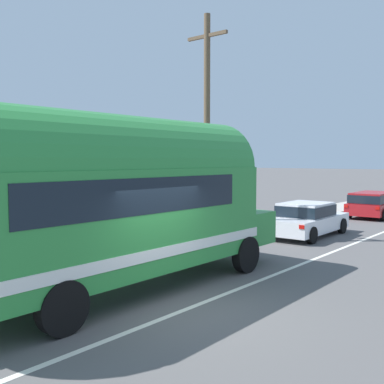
{
  "coord_description": "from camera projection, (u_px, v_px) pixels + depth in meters",
  "views": [
    {
      "loc": [
        5.96,
        -6.96,
        3.09
      ],
      "look_at": [
        -1.98,
        2.61,
        2.21
      ],
      "focal_mm": 42.34,
      "sensor_mm": 36.0,
      "label": 1
    }
  ],
  "objects": [
    {
      "name": "sidewalk_slab",
      "position": [
        246.0,
        228.0,
        20.19
      ],
      "size": [
        2.2,
        90.0,
        0.15
      ],
      "primitive_type": "cube",
      "color": "#ADA89E",
      "rests_on": "ground"
    },
    {
      "name": "lane_markings",
      "position": [
        333.0,
        231.0,
        19.7
      ],
      "size": [
        4.0,
        80.0,
        0.01
      ],
      "color": "silver",
      "rests_on": "ground"
    },
    {
      "name": "utility_pole",
      "position": [
        207.0,
        125.0,
        17.02
      ],
      "size": [
        1.8,
        0.24,
        8.5
      ],
      "color": "brown",
      "rests_on": "ground"
    },
    {
      "name": "painted_bus",
      "position": [
        107.0,
        195.0,
        10.1
      ],
      "size": [
        2.63,
        10.41,
        4.12
      ],
      "color": "#2D8C3D",
      "rests_on": "ground"
    },
    {
      "name": "car_second",
      "position": [
        373.0,
        203.0,
        24.46
      ],
      "size": [
        2.02,
        4.44,
        1.37
      ],
      "color": "#A5191E",
      "rests_on": "ground"
    },
    {
      "name": "ground_plane",
      "position": [
        185.0,
        310.0,
        9.35
      ],
      "size": [
        300.0,
        300.0,
        0.0
      ],
      "primitive_type": "plane",
      "color": "#565454"
    },
    {
      "name": "car_lead",
      "position": [
        307.0,
        218.0,
        18.39
      ],
      "size": [
        2.05,
        4.53,
        1.37
      ],
      "color": "white",
      "rests_on": "ground"
    }
  ]
}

